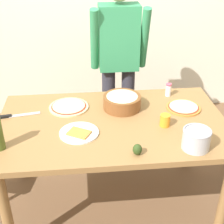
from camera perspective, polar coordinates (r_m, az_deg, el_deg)
The scene contains 12 objects.
ground at distance 2.73m, azimuth 0.11°, elevation -15.44°, with size 8.00×8.00×0.00m, color brown.
dining_table at distance 2.30m, azimuth 0.12°, elevation -3.66°, with size 1.60×0.96×0.76m.
person_cook at distance 2.87m, azimuth 1.19°, elevation 9.42°, with size 0.49×0.25×1.62m.
pizza_raw_on_board at distance 2.44m, azimuth -7.64°, elevation 0.93°, with size 0.30×0.30×0.02m.
pizza_cooked_on_tray at distance 2.47m, azimuth 12.50°, elevation 0.81°, with size 0.26×0.26×0.02m.
plate_with_slice at distance 2.13m, azimuth -5.84°, elevation -3.68°, with size 0.26×0.26×0.02m.
popcorn_bowl at distance 2.40m, azimuth 1.79°, elevation 2.01°, with size 0.28×0.28×0.11m.
steel_pot at distance 2.03m, azimuth 14.65°, elevation -4.61°, with size 0.17×0.17×0.13m.
cup_orange at distance 2.22m, azimuth 9.34°, elevation -1.46°, with size 0.07×0.07×0.09m, color orange.
salt_shaker at distance 2.62m, azimuth 9.92°, elevation 3.90°, with size 0.04×0.04×0.11m.
chef_knife at distance 2.42m, azimuth -16.85°, elevation -0.61°, with size 0.29×0.07×0.02m.
avocado at distance 1.93m, azimuth 4.49°, elevation -6.60°, with size 0.06×0.06×0.07m, color #2D4219.
Camera 1 is at (-0.20, -1.91, 1.94)m, focal length 51.79 mm.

